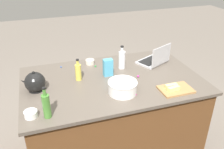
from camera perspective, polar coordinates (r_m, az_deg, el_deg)
name	(u,v)px	position (r m, az deg, el deg)	size (l,w,h in m)	color
ground_plane	(112,149)	(2.86, 0.00, -17.04)	(12.00, 12.00, 0.00)	slate
island_counter	(112,117)	(2.56, 0.00, -9.89)	(1.69, 1.06, 0.90)	brown
laptop	(155,59)	(2.65, 10.06, 3.52)	(0.37, 0.34, 0.22)	#B7B7BC
mixing_bowl_large	(123,87)	(2.08, 2.50, -2.93)	(0.26, 0.26, 0.11)	white
bottle_olive	(46,105)	(1.83, -15.20, -7.04)	(0.06, 0.06, 0.25)	#4C8C38
bottle_vinegar	(122,59)	(2.49, 2.34, 3.58)	(0.07, 0.07, 0.24)	white
bottle_oil	(78,72)	(2.29, -7.95, 0.65)	(0.06, 0.06, 0.21)	#DBC64C
kettle	(35,82)	(2.21, -17.69, -1.78)	(0.21, 0.18, 0.20)	black
cutting_board	(176,89)	(2.21, 14.77, -3.40)	(0.29, 0.20, 0.02)	#AD7F4C
butter_stick_left	(171,86)	(2.20, 13.79, -2.67)	(0.11, 0.04, 0.04)	#F4E58C
butter_stick_right	(174,89)	(2.16, 14.28, -3.26)	(0.11, 0.04, 0.04)	#F4E58C
ramekin_small	(33,77)	(2.42, -18.08, -0.62)	(0.09, 0.09, 0.04)	white
ramekin_medium	(31,114)	(1.91, -18.56, -8.81)	(0.10, 0.10, 0.05)	white
ramekin_wide	(90,62)	(2.62, -5.21, 3.00)	(0.09, 0.09, 0.05)	beige
candy_bag	(108,68)	(2.35, -0.95, 1.66)	(0.09, 0.06, 0.17)	#4CA5CC
candy_0	(136,95)	(2.08, 5.61, -4.72)	(0.02, 0.02, 0.02)	#CC3399
candy_1	(95,66)	(2.55, -3.91, 1.95)	(0.02, 0.02, 0.02)	green
candy_2	(61,67)	(2.59, -11.91, 1.74)	(0.01, 0.01, 0.01)	blue
candy_3	(138,76)	(2.36, 6.17, -0.41)	(0.02, 0.02, 0.02)	#CC3399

